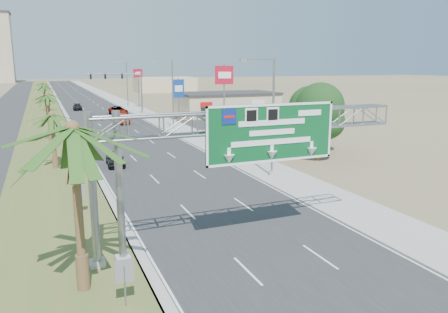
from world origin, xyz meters
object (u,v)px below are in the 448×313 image
at_px(car_mid_lane, 122,119).
at_px(car_right_lane, 118,111).
at_px(signal_mast, 131,90).
at_px(car_far, 77,107).
at_px(sign_gantry, 241,133).
at_px(pole_sign_blue, 178,90).
at_px(car_left_lane, 115,159).
at_px(store_building, 227,104).
at_px(pole_sign_red_far, 138,77).
at_px(palm_near, 72,130).
at_px(pole_sign_red_near, 224,80).

bearing_deg(car_mid_lane, car_right_lane, 81.59).
distance_m(signal_mast, car_far, 17.32).
xyz_separation_m(sign_gantry, pole_sign_blue, (12.14, 51.09, -0.85)).
height_order(car_right_lane, pole_sign_blue, pole_sign_blue).
bearing_deg(pole_sign_blue, car_left_lane, -117.21).
bearing_deg(car_right_lane, car_left_lane, -104.27).
relative_size(store_building, pole_sign_red_far, 2.09).
relative_size(palm_near, pole_sign_red_near, 0.88).
bearing_deg(car_mid_lane, store_building, 11.94).
xyz_separation_m(signal_mast, pole_sign_blue, (5.91, -10.96, 0.36)).
xyz_separation_m(sign_gantry, pole_sign_red_far, (10.65, 76.20, 0.75)).
height_order(car_far, pole_sign_red_far, pole_sign_red_far).
xyz_separation_m(signal_mast, pole_sign_red_near, (7.05, -28.10, 2.61)).
height_order(palm_near, car_far, palm_near).
distance_m(car_right_lane, pole_sign_red_far, 14.94).
relative_size(store_building, pole_sign_blue, 2.51).
xyz_separation_m(pole_sign_red_near, pole_sign_blue, (-1.14, 17.14, -2.25)).
height_order(signal_mast, car_left_lane, signal_mast).
bearing_deg(car_far, car_mid_lane, -77.22).
bearing_deg(car_right_lane, signal_mast, -49.89).
relative_size(pole_sign_blue, pole_sign_red_far, 0.83).
height_order(palm_near, store_building, palm_near).
xyz_separation_m(car_mid_lane, pole_sign_red_near, (10.72, -17.23, 6.64)).
xyz_separation_m(signal_mast, car_left_lane, (-9.40, -40.73, -4.18)).
relative_size(car_far, pole_sign_red_far, 0.51).
distance_m(car_far, pole_sign_blue, 29.59).
bearing_deg(car_left_lane, car_mid_lane, 82.51).
xyz_separation_m(pole_sign_red_near, pole_sign_red_far, (-2.63, 42.25, -0.65)).
distance_m(sign_gantry, palm_near, 8.41).
xyz_separation_m(palm_near, car_left_lane, (4.97, 23.24, -6.26)).
bearing_deg(car_mid_lane, signal_mast, 69.83).
bearing_deg(car_left_lane, car_far, 92.48).
bearing_deg(car_far, sign_gantry, -86.37).
xyz_separation_m(sign_gantry, palm_near, (-8.14, -1.93, 0.87)).
distance_m(signal_mast, car_left_lane, 42.01).
bearing_deg(sign_gantry, pole_sign_red_far, 82.04).
bearing_deg(pole_sign_blue, car_far, 119.62).
distance_m(car_left_lane, car_right_lane, 43.47).
xyz_separation_m(car_left_lane, car_mid_lane, (5.73, 29.86, 0.15)).
distance_m(pole_sign_red_near, pole_sign_blue, 17.33).
height_order(pole_sign_red_near, pole_sign_blue, pole_sign_red_near).
bearing_deg(sign_gantry, car_mid_lane, 87.13).
distance_m(signal_mast, store_building, 18.08).
bearing_deg(car_left_lane, pole_sign_blue, 66.16).
xyz_separation_m(car_right_lane, pole_sign_blue, (8.01, -13.07, 4.40)).
bearing_deg(car_right_lane, palm_near, -105.12).
distance_m(car_mid_lane, pole_sign_blue, 10.54).
bearing_deg(car_left_lane, signal_mast, 80.37).
relative_size(car_right_lane, pole_sign_red_far, 0.68).
distance_m(car_right_lane, pole_sign_blue, 15.95).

